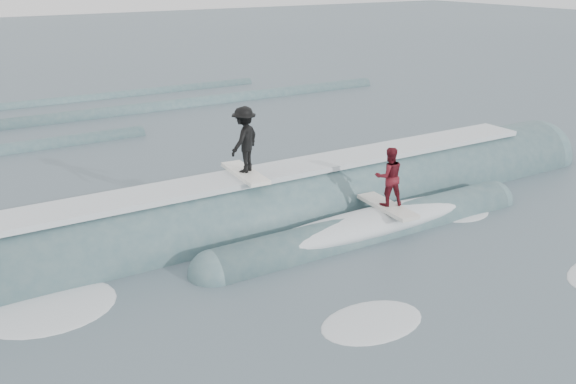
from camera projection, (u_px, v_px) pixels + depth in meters
ground at (341, 265)px, 14.78m from camera, size 160.00×160.00×0.00m
breaking_wave at (280, 220)px, 17.31m from camera, size 24.43×4.11×2.65m
surfer_black at (244, 142)px, 16.31m from camera, size 1.26×2.04×1.80m
surfer_red at (389, 181)px, 16.34m from camera, size 0.89×2.03×1.63m
whitewater at (388, 274)px, 14.38m from camera, size 14.27×7.21×0.10m
far_swells at (60, 123)px, 27.82m from camera, size 36.70×8.65×0.80m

